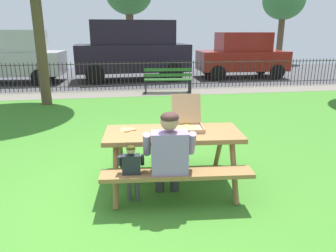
{
  "coord_description": "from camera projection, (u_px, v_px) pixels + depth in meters",
  "views": [
    {
      "loc": [
        0.06,
        -3.53,
        2.06
      ],
      "look_at": [
        0.73,
        0.74,
        0.75
      ],
      "focal_mm": 33.83,
      "sensor_mm": 36.0,
      "label": 1
    }
  ],
  "objects": [
    {
      "name": "far_tree_center",
      "position": [
        284.0,
        1.0,
        19.94
      ],
      "size": [
        2.63,
        2.63,
        5.08
      ],
      "color": "brown",
      "rests_on": "ground"
    },
    {
      "name": "picnic_table_foreground",
      "position": [
        173.0,
        144.0,
        4.25
      ],
      "size": [
        1.92,
        1.62,
        0.79
      ],
      "color": "olive",
      "rests_on": "ground"
    },
    {
      "name": "ground",
      "position": [
        118.0,
        148.0,
        5.81
      ],
      "size": [
        28.0,
        11.98,
        0.02
      ],
      "primitive_type": "cube",
      "color": "#3D7C28"
    },
    {
      "name": "street_asphalt",
      "position": [
        117.0,
        76.0,
        14.88
      ],
      "size": [
        28.0,
        7.23,
        0.01
      ],
      "primitive_type": "cube",
      "color": "#424247"
    },
    {
      "name": "adult_at_table",
      "position": [
        169.0,
        154.0,
        3.75
      ],
      "size": [
        0.63,
        0.61,
        1.19
      ],
      "color": "#333333",
      "rests_on": "ground"
    },
    {
      "name": "iron_fence_streetside",
      "position": [
        116.0,
        75.0,
        11.32
      ],
      "size": [
        19.88,
        0.03,
        1.01
      ],
      "color": "#2D2823",
      "rests_on": "ground"
    },
    {
      "name": "parked_car_left",
      "position": [
        133.0,
        49.0,
        13.38
      ],
      "size": [
        4.81,
        2.3,
        2.46
      ],
      "color": "black",
      "rests_on": "ground"
    },
    {
      "name": "parked_car_center",
      "position": [
        242.0,
        55.0,
        14.19
      ],
      "size": [
        3.94,
        1.91,
        1.98
      ],
      "color": "maroon",
      "rests_on": "ground"
    },
    {
      "name": "cobblestone_walkway",
      "position": [
        117.0,
        93.0,
        10.8
      ],
      "size": [
        28.0,
        1.4,
        0.01
      ],
      "primitive_type": "cube",
      "color": "slate"
    },
    {
      "name": "park_bench_center",
      "position": [
        168.0,
        81.0,
        10.81
      ],
      "size": [
        1.63,
        0.58,
        0.85
      ],
      "color": "#2E6228",
      "rests_on": "ground"
    },
    {
      "name": "pizza_box_open",
      "position": [
        187.0,
        122.0,
        4.32
      ],
      "size": [
        0.44,
        0.51,
        0.44
      ],
      "color": "tan",
      "rests_on": "picnic_table_foreground"
    },
    {
      "name": "child_at_table",
      "position": [
        132.0,
        169.0,
        3.73
      ],
      "size": [
        0.31,
        0.3,
        0.81
      ],
      "color": "#4A4A4A",
      "rests_on": "ground"
    },
    {
      "name": "parked_car_far_left",
      "position": [
        4.0,
        55.0,
        12.67
      ],
      "size": [
        4.69,
        2.15,
        2.08
      ],
      "color": "#BABAB5",
      "rests_on": "ground"
    },
    {
      "name": "pizza_slice_on_table",
      "position": [
        128.0,
        129.0,
        4.27
      ],
      "size": [
        0.24,
        0.26,
        0.02
      ],
      "color": "#F6CC5A",
      "rests_on": "picnic_table_foreground"
    }
  ]
}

